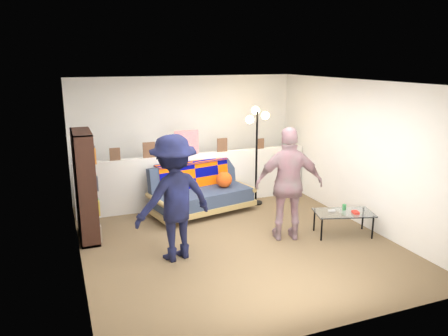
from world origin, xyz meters
The scene contains 10 objects.
ground centered at (0.00, 0.00, 0.00)m, with size 5.00×5.00×0.00m, color brown.
room_shell centered at (0.00, 0.47, 1.67)m, with size 4.60×5.05×2.45m.
half_wall_ledge centered at (0.00, 1.80, 0.50)m, with size 4.45×0.15×1.00m, color silver.
ledge_decor centered at (-0.23, 1.78, 1.18)m, with size 2.97×0.02×0.45m.
futon_sofa centered at (-0.07, 1.37, 0.37)m, with size 1.98×1.22×0.79m.
bookshelf centered at (-2.08, 0.89, 0.79)m, with size 0.28×0.84×1.69m.
coffee_table centered at (1.70, -0.45, 0.35)m, with size 1.00×0.73×0.47m.
floor_lamp centered at (1.07, 1.47, 1.32)m, with size 0.42×0.33×1.86m.
person_left centered at (-1.00, -0.28, 0.88)m, with size 1.13×0.65×1.75m, color black.
person_right centered at (0.81, -0.25, 0.87)m, with size 1.02×0.43×1.75m, color #CA8293.
Camera 1 is at (-2.42, -5.81, 2.73)m, focal length 35.00 mm.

